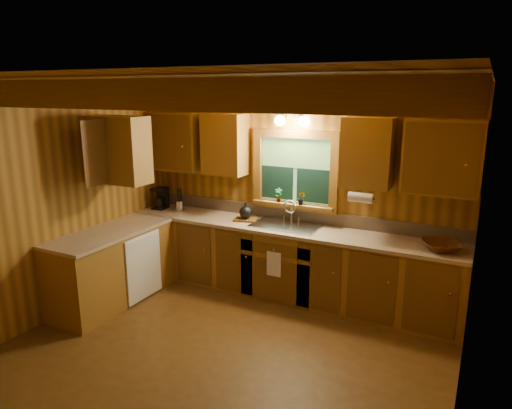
{
  "coord_description": "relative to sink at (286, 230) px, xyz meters",
  "views": [
    {
      "loc": [
        2.13,
        -3.38,
        2.51
      ],
      "look_at": [
        0.0,
        0.8,
        1.35
      ],
      "focal_mm": 32.3,
      "sensor_mm": 36.0,
      "label": 1
    }
  ],
  "objects": [
    {
      "name": "utensil_crock",
      "position": [
        -1.6,
        0.02,
        0.12
      ],
      "size": [
        0.11,
        0.11,
        0.32
      ],
      "rotation": [
        0.0,
        0.0,
        0.4
      ],
      "color": "silver",
      "rests_on": "countertop"
    },
    {
      "name": "window_sill",
      "position": [
        0.0,
        0.22,
        0.26
      ],
      "size": [
        1.06,
        0.14,
        0.04
      ],
      "primitive_type": "cube",
      "color": "brown",
      "rests_on": "room"
    },
    {
      "name": "window",
      "position": [
        0.0,
        0.26,
        0.67
      ],
      "size": [
        1.12,
        0.08,
        1.0
      ],
      "color": "brown",
      "rests_on": "room"
    },
    {
      "name": "dish_towel",
      "position": [
        0.0,
        -0.34,
        -0.34
      ],
      "size": [
        0.18,
        0.01,
        0.3
      ],
      "primitive_type": "cube",
      "color": "white",
      "rests_on": "base_cabinets"
    },
    {
      "name": "wall_sconce",
      "position": [
        0.0,
        0.14,
        1.31
      ],
      "size": [
        0.45,
        0.21,
        0.17
      ],
      "color": "black",
      "rests_on": "room"
    },
    {
      "name": "upper_cabinets",
      "position": [
        -0.56,
        -0.18,
        0.98
      ],
      "size": [
        4.19,
        1.77,
        0.78
      ],
      "color": "brown",
      "rests_on": "room"
    },
    {
      "name": "room",
      "position": [
        0.0,
        -1.6,
        0.44
      ],
      "size": [
        4.2,
        4.2,
        4.2
      ],
      "color": "#593A15",
      "rests_on": "ground"
    },
    {
      "name": "base_cabinets",
      "position": [
        -0.49,
        -0.32,
        -0.43
      ],
      "size": [
        4.2,
        2.22,
        0.86
      ],
      "color": "brown",
      "rests_on": "ground"
    },
    {
      "name": "coffee_maker",
      "position": [
        -1.91,
        0.02,
        0.19
      ],
      "size": [
        0.17,
        0.22,
        0.3
      ],
      "rotation": [
        0.0,
        0.0,
        0.07
      ],
      "color": "black",
      "rests_on": "countertop"
    },
    {
      "name": "potted_plant_right",
      "position": [
        0.12,
        0.19,
        0.37
      ],
      "size": [
        0.11,
        0.09,
        0.17
      ],
      "primitive_type": "imported",
      "rotation": [
        0.0,
        0.0,
        -0.2
      ],
      "color": "brown",
      "rests_on": "window_sill"
    },
    {
      "name": "cutting_board",
      "position": [
        -0.56,
        -0.0,
        0.06
      ],
      "size": [
        0.32,
        0.26,
        0.03
      ],
      "primitive_type": "cube",
      "rotation": [
        0.0,
        0.0,
        0.22
      ],
      "color": "brown",
      "rests_on": "countertop"
    },
    {
      "name": "backsplash",
      "position": [
        0.0,
        0.28,
        0.12
      ],
      "size": [
        4.2,
        0.02,
        0.16
      ],
      "primitive_type": "cube",
      "color": "tan",
      "rests_on": "room"
    },
    {
      "name": "dishwasher_panel",
      "position": [
        -1.47,
        -0.92,
        -0.43
      ],
      "size": [
        0.02,
        0.6,
        0.8
      ],
      "primitive_type": "cube",
      "color": "white",
      "rests_on": "base_cabinets"
    },
    {
      "name": "sink",
      "position": [
        0.0,
        0.0,
        0.0
      ],
      "size": [
        0.82,
        0.48,
        0.43
      ],
      "color": "silver",
      "rests_on": "countertop"
    },
    {
      "name": "wicker_basket",
      "position": [
        1.79,
        -0.08,
        0.09
      ],
      "size": [
        0.51,
        0.51,
        0.1
      ],
      "primitive_type": "imported",
      "rotation": [
        0.0,
        0.0,
        0.4
      ],
      "color": "#48230C",
      "rests_on": "countertop"
    },
    {
      "name": "ceiling_beams",
      "position": [
        0.0,
        -1.6,
        1.63
      ],
      "size": [
        4.2,
        2.54,
        0.18
      ],
      "color": "brown",
      "rests_on": "room"
    },
    {
      "name": "countertop",
      "position": [
        -0.48,
        -0.31,
        0.02
      ],
      "size": [
        4.2,
        2.24,
        0.04
      ],
      "color": "tan",
      "rests_on": "base_cabinets"
    },
    {
      "name": "teakettle",
      "position": [
        -0.56,
        -0.0,
        0.15
      ],
      "size": [
        0.16,
        0.16,
        0.2
      ],
      "rotation": [
        0.0,
        0.0,
        0.33
      ],
      "color": "black",
      "rests_on": "cutting_board"
    },
    {
      "name": "potted_plant_left",
      "position": [
        -0.19,
        0.2,
        0.38
      ],
      "size": [
        0.11,
        0.1,
        0.18
      ],
      "primitive_type": "imported",
      "rotation": [
        0.0,
        0.0,
        0.36
      ],
      "color": "brown",
      "rests_on": "window_sill"
    },
    {
      "name": "paper_towel_roll",
      "position": [
        0.92,
        -0.07,
        0.51
      ],
      "size": [
        0.27,
        0.11,
        0.11
      ],
      "primitive_type": "cylinder",
      "rotation": [
        0.0,
        1.57,
        0.0
      ],
      "color": "white",
      "rests_on": "upper_cabinets"
    }
  ]
}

